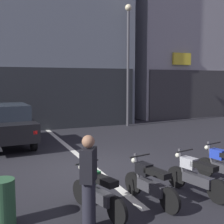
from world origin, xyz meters
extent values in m
plane|color=#232328|center=(0.00, 0.00, 0.00)|extent=(120.00, 120.00, 0.00)
cube|color=silver|center=(0.00, 6.00, 0.00)|extent=(0.20, 18.00, 0.01)
cube|color=#292C30|center=(0.45, 7.11, 1.60)|extent=(8.96, 0.10, 3.20)
cube|color=#9E9EA3|center=(10.71, 12.11, 5.24)|extent=(8.79, 8.52, 10.47)
cube|color=#373739|center=(10.71, 7.80, 1.60)|extent=(8.43, 0.10, 3.20)
cube|color=yellow|center=(8.81, 7.73, 3.91)|extent=(1.33, 0.16, 0.76)
cylinder|color=black|center=(-1.44, 5.53, 0.32)|extent=(0.21, 0.65, 0.64)
cylinder|color=black|center=(-1.31, 2.93, 0.32)|extent=(0.21, 0.65, 0.64)
cube|color=black|center=(-2.15, 4.19, 0.75)|extent=(1.97, 4.19, 0.66)
cube|color=#2D3842|center=(-2.14, 4.04, 1.36)|extent=(1.65, 2.05, 0.56)
cube|color=red|center=(-1.34, 2.21, 0.80)|extent=(0.14, 0.07, 0.12)
cylinder|color=#47474C|center=(4.39, 6.61, 3.12)|extent=(0.14, 0.14, 6.25)
sphere|color=beige|center=(4.39, 6.61, 6.43)|extent=(0.36, 0.36, 0.36)
cylinder|color=black|center=(-1.10, -2.18, 0.26)|extent=(0.22, 0.52, 0.52)
cylinder|color=black|center=(-0.76, -3.28, 0.26)|extent=(0.22, 0.52, 0.52)
cube|color=#38383D|center=(-0.92, -2.78, 0.37)|extent=(0.40, 0.76, 0.22)
cube|color=black|center=(-0.87, -2.93, 0.72)|extent=(0.38, 0.64, 0.12)
cube|color=#1E7238|center=(-0.99, -2.53, 0.70)|extent=(0.31, 0.41, 0.24)
cylinder|color=#4C4C51|center=(-1.05, -2.32, 0.63)|extent=(0.14, 0.25, 0.70)
cylinder|color=black|center=(-1.03, -2.40, 0.95)|extent=(0.54, 0.19, 0.04)
sphere|color=silver|center=(-1.09, -2.20, 0.80)|extent=(0.12, 0.12, 0.12)
cylinder|color=black|center=(0.14, -2.17, 0.26)|extent=(0.17, 0.52, 0.52)
cylinder|color=black|center=(0.36, -3.30, 0.26)|extent=(0.17, 0.52, 0.52)
cube|color=#38383D|center=(0.26, -2.78, 0.37)|extent=(0.33, 0.76, 0.22)
cube|color=black|center=(0.29, -2.93, 0.72)|extent=(0.33, 0.63, 0.12)
cube|color=black|center=(0.21, -2.53, 0.70)|extent=(0.28, 0.39, 0.24)
cylinder|color=#4C4C51|center=(0.17, -2.31, 0.63)|extent=(0.11, 0.25, 0.70)
cylinder|color=black|center=(0.19, -2.39, 0.95)|extent=(0.55, 0.14, 0.04)
sphere|color=silver|center=(0.15, -2.19, 0.80)|extent=(0.12, 0.12, 0.12)
cylinder|color=black|center=(1.31, -2.19, 0.26)|extent=(0.18, 0.52, 0.52)
cylinder|color=black|center=(1.55, -3.32, 0.26)|extent=(0.18, 0.52, 0.52)
cube|color=#38383D|center=(1.44, -2.81, 0.37)|extent=(0.35, 0.76, 0.22)
cube|color=black|center=(1.47, -2.96, 0.72)|extent=(0.34, 0.63, 0.12)
cube|color=#B2B5BA|center=(1.39, -2.55, 0.70)|extent=(0.29, 0.40, 0.24)
cylinder|color=#4C4C51|center=(1.34, -2.34, 0.63)|extent=(0.12, 0.25, 0.70)
cylinder|color=black|center=(1.36, -2.42, 0.95)|extent=(0.55, 0.15, 0.04)
sphere|color=silver|center=(1.32, -2.22, 0.80)|extent=(0.12, 0.12, 0.12)
cylinder|color=black|center=(2.50, -1.85, 0.26)|extent=(0.17, 0.52, 0.52)
cube|color=#233DB7|center=(2.57, -2.21, 0.70)|extent=(0.29, 0.40, 0.24)
cylinder|color=#4C4C51|center=(2.53, -2.00, 0.63)|extent=(0.12, 0.25, 0.70)
cylinder|color=black|center=(2.54, -2.08, 0.95)|extent=(0.55, 0.15, 0.04)
sphere|color=silver|center=(2.50, -1.88, 0.80)|extent=(0.12, 0.12, 0.12)
cylinder|color=#23232D|center=(-1.27, -3.21, 0.43)|extent=(0.24, 0.24, 0.86)
cube|color=black|center=(-1.27, -3.21, 1.15)|extent=(0.38, 0.42, 0.58)
sphere|color=#9E7051|center=(-1.27, -3.21, 1.56)|extent=(0.22, 0.22, 0.22)
cylinder|color=#2D5938|center=(-2.64, -2.50, 0.42)|extent=(0.44, 0.44, 0.85)
camera|label=1|loc=(-2.83, -7.81, 2.61)|focal=46.59mm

